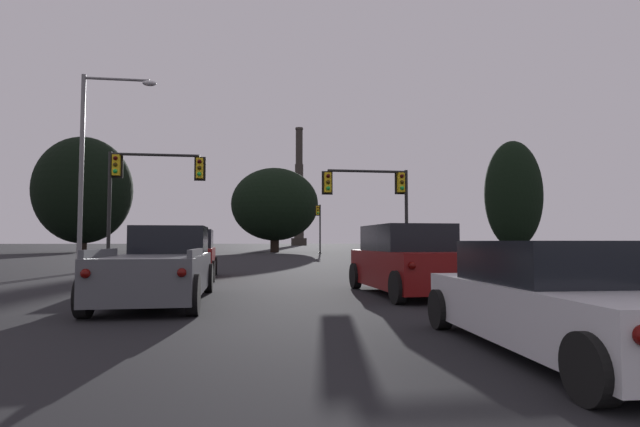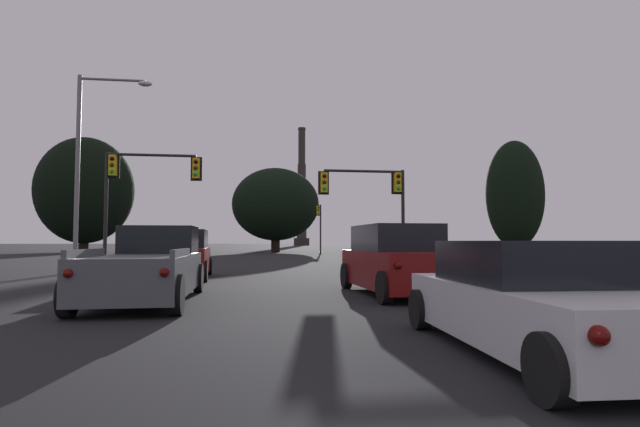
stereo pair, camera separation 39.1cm
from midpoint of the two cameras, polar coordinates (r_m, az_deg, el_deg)
The scene contains 12 objects.
pickup_truck_left_lane_second at distance 12.57m, azimuth -18.08°, elevation -5.84°, with size 2.23×5.52×1.82m.
sedan_right_lane_third at distance 7.03m, azimuth 24.41°, elevation -9.05°, with size 2.16×4.77×1.43m.
suv_left_lane_front at distance 19.83m, azimuth -14.93°, elevation -4.59°, with size 2.27×4.97×1.86m.
suv_right_lane_second at distance 13.58m, azimuth 9.53°, elevation -5.35°, with size 2.25×4.96×1.86m.
traffic_light_overhead_right at distance 26.76m, azimuth 6.66°, elevation 2.35°, with size 4.77×0.50×5.25m.
traffic_light_far_right at distance 58.75m, azimuth 0.12°, elevation -0.90°, with size 0.78×0.50×5.74m.
traffic_light_overhead_left at distance 26.84m, azimuth -19.64°, elevation 3.58°, with size 4.87×0.50×5.91m.
street_lamp at distance 25.26m, azimuth -24.46°, elevation 6.48°, with size 3.33×0.36×9.07m.
smokestack at distance 171.13m, azimuth -2.04°, elevation 1.68°, with size 5.31×5.31×40.62m.
treeline_left_mid at distance 73.57m, azimuth 21.52°, elevation 2.06°, with size 7.85×7.07×15.29m.
treeline_right_mid at distance 64.56m, azimuth -4.92°, elevation 1.05°, with size 11.18×10.06×10.88m.
treeline_far_left at distance 72.51m, azimuth -25.13°, elevation 2.41°, with size 12.40×11.16×15.13m.
Camera 2 is at (-0.47, -0.70, 1.42)m, focal length 28.00 mm.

